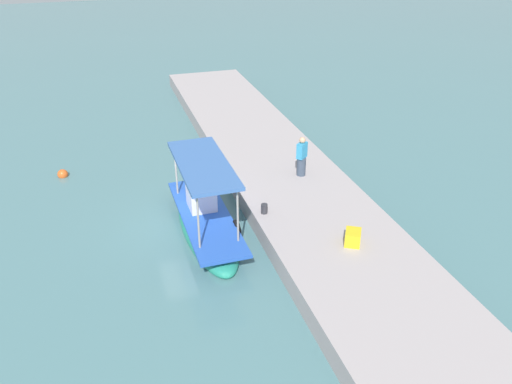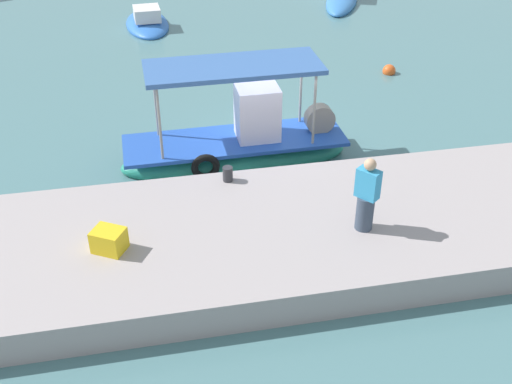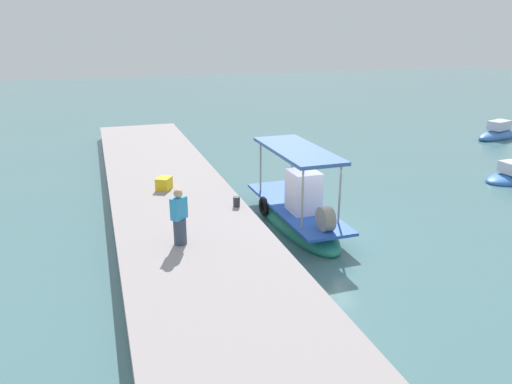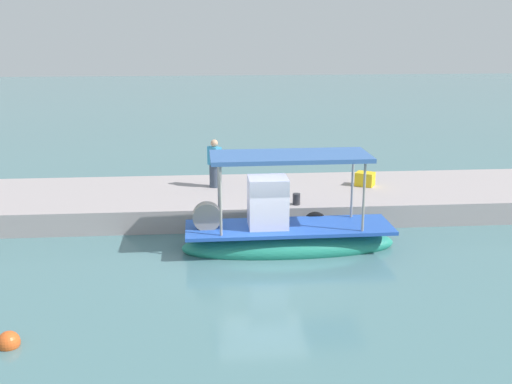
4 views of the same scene
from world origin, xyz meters
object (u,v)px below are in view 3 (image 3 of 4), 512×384
Objects in this scene: main_fishing_boat at (297,212)px; fisherman_near_bollard at (179,219)px; cargo_crate at (164,183)px; mooring_bollard at (237,202)px; moored_boat_far at (501,134)px.

fisherman_near_bollard is at bearing -66.90° from main_fishing_boat.
main_fishing_boat reaches higher than cargo_crate.
main_fishing_boat reaches higher than mooring_bollard.
fisherman_near_bollard is (1.91, -4.49, 0.99)m from main_fishing_boat.
cargo_crate is 23.58m from moored_boat_far.
cargo_crate is at bearing -74.27° from moored_boat_far.
main_fishing_boat is 4.98m from fisherman_near_bollard.
fisherman_near_bollard reaches higher than moored_boat_far.
moored_boat_far is (-6.39, 22.68, -0.75)m from cargo_crate.
cargo_crate reaches higher than mooring_bollard.
main_fishing_boat is 5.42m from cargo_crate.
main_fishing_boat is 2.18m from mooring_bollard.
mooring_bollard is at bearing -65.98° from moored_boat_far.
fisherman_near_bollard is 5.32m from cargo_crate.
fisherman_near_bollard is 25.79m from moored_boat_far.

